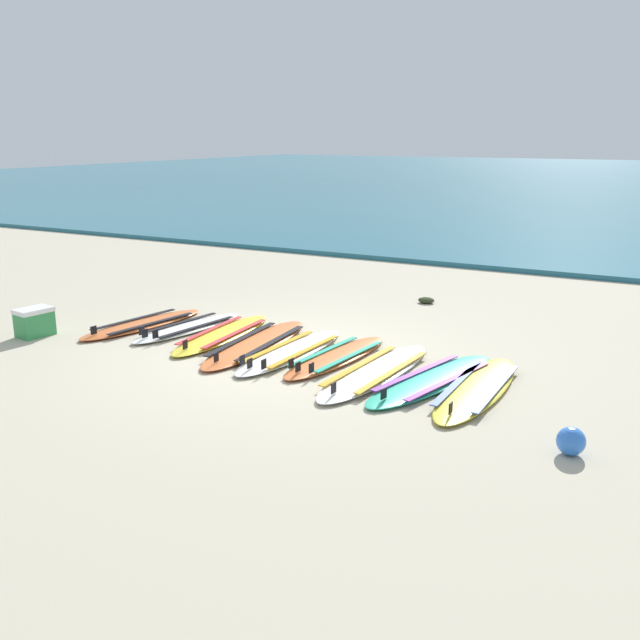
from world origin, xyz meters
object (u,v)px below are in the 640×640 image
Objects in this scene: surfboard_5 at (337,357)px; cooler_box at (34,322)px; surfboard_3 at (256,343)px; surfboard_7 at (432,380)px; surfboard_0 at (143,324)px; surfboard_2 at (223,334)px; surfboard_1 at (188,328)px; beach_ball at (571,441)px; surfboard_8 at (477,388)px; surfboard_6 at (376,371)px; surfboard_4 at (291,352)px.

surfboard_5 is 4.10× the size of cooler_box.
surfboard_5 is (1.15, -0.01, 0.00)m from surfboard_3.
surfboard_7 is at bearing -5.91° from surfboard_3.
surfboard_2 is at bearing 4.17° from surfboard_0.
surfboard_2 is 4.37× the size of cooler_box.
surfboard_2 is 1.07× the size of surfboard_5.
surfboard_1 is at bearing 12.13° from surfboard_0.
surfboard_1 is 0.96× the size of surfboard_5.
beach_ball reaches higher than surfboard_0.
surfboard_7 is at bearing 176.72° from surfboard_8.
surfboard_2 is 2.44m from surfboard_6.
surfboard_1 is 1.82m from surfboard_4.
surfboard_0 is 2.48m from surfboard_4.
surfboard_1 is 0.61m from surfboard_2.
surfboard_7 is 0.50m from surfboard_8.
surfboard_0 and surfboard_8 have the same top height.
surfboard_3 is 3.03m from cooler_box.
surfboard_0 is 4.22× the size of cooler_box.
surfboard_3 is at bearing 174.09° from surfboard_7.
surfboard_2 is 3.08m from surfboard_7.
cooler_box is (-4.64, -0.70, 0.16)m from surfboard_6.
surfboard_5 is at bearing 7.82° from surfboard_4.
surfboard_6 is at bearing 8.53° from cooler_box.
surfboard_8 is (2.37, -0.19, -0.00)m from surfboard_4.
surfboard_2 and surfboard_5 have the same top height.
surfboard_0 and surfboard_3 have the same top height.
surfboard_8 is 9.25× the size of beach_ball.
cooler_box reaches higher than surfboard_5.
surfboard_0 and surfboard_4 have the same top height.
surfboard_5 and surfboard_7 have the same top height.
cooler_box reaches higher than surfboard_1.
surfboard_0 and surfboard_7 have the same top height.
surfboard_3 is at bearing -8.93° from surfboard_1.
surfboard_2 is 0.64m from surfboard_3.
surfboard_2 is at bearing -4.82° from surfboard_1.
surfboard_0 is at bearing -175.83° from surfboard_2.
beach_ball reaches higher than surfboard_1.
surfboard_1 is at bearing 163.27° from beach_ball.
surfboard_6 is at bearing -176.58° from surfboard_7.
surfboard_3 and surfboard_4 have the same top height.
surfboard_8 is at bearing 135.07° from beach_ball.
beach_ball is at bearing -35.25° from surfboard_7.
surfboard_2 is 0.94× the size of surfboard_7.
surfboard_0 is 8.66× the size of beach_ball.
surfboard_3 is 1.15m from surfboard_5.
surfboard_6 and surfboard_8 have the same top height.
surfboard_8 is at bearing 6.95° from cooler_box.
surfboard_4 is at bearing 14.63° from cooler_box.
surfboard_1 and surfboard_4 have the same top height.
surfboard_2 is at bearing 168.78° from surfboard_4.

